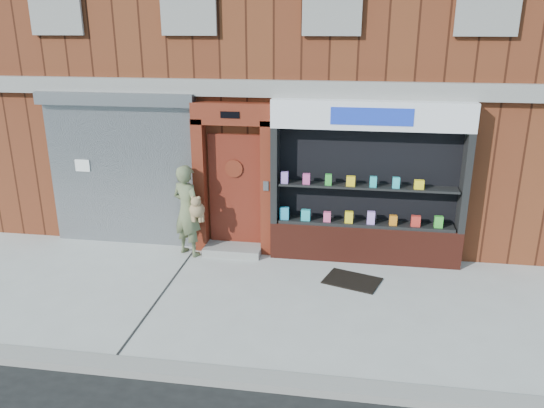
# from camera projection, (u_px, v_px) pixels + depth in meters

# --- Properties ---
(ground) EXTENTS (80.00, 80.00, 0.00)m
(ground) POSITION_uv_depth(u_px,v_px,m) (255.00, 298.00, 8.64)
(ground) COLOR #9E9E99
(ground) RESTS_ON ground
(curb) EXTENTS (60.00, 0.30, 0.12)m
(curb) POSITION_uv_depth(u_px,v_px,m) (223.00, 377.00, 6.61)
(curb) COLOR gray
(curb) RESTS_ON ground
(building) EXTENTS (12.00, 8.16, 8.00)m
(building) POSITION_uv_depth(u_px,v_px,m) (298.00, 35.00, 12.97)
(building) COLOR #5A2614
(building) RESTS_ON ground
(shutter_bay) EXTENTS (3.10, 0.30, 3.04)m
(shutter_bay) POSITION_uv_depth(u_px,v_px,m) (121.00, 161.00, 10.33)
(shutter_bay) COLOR gray
(shutter_bay) RESTS_ON ground
(red_door_bay) EXTENTS (1.52, 0.58, 2.90)m
(red_door_bay) POSITION_uv_depth(u_px,v_px,m) (233.00, 179.00, 10.03)
(red_door_bay) COLOR #611E10
(red_door_bay) RESTS_ON ground
(pharmacy_bay) EXTENTS (3.50, 0.41, 3.00)m
(pharmacy_bay) POSITION_uv_depth(u_px,v_px,m) (367.00, 190.00, 9.64)
(pharmacy_bay) COLOR #541D13
(pharmacy_bay) RESTS_ON ground
(woman) EXTENTS (0.77, 0.67, 1.78)m
(woman) POSITION_uv_depth(u_px,v_px,m) (188.00, 210.00, 10.03)
(woman) COLOR #586140
(woman) RESTS_ON ground
(doormat) EXTENTS (1.08, 0.90, 0.02)m
(doormat) POSITION_uv_depth(u_px,v_px,m) (352.00, 281.00, 9.21)
(doormat) COLOR black
(doormat) RESTS_ON ground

